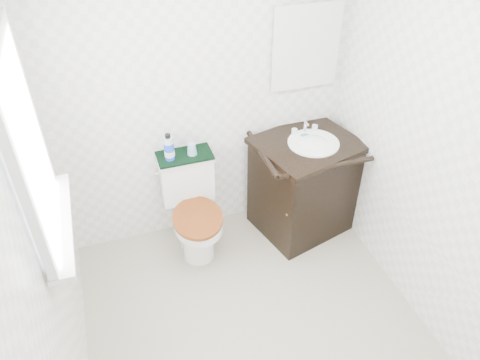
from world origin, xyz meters
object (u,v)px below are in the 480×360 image
mouthwash_bottle (169,148)px  cup (192,149)px  toilet (192,211)px  vanity (304,183)px  trash_bin (263,202)px

mouthwash_bottle → cup: bearing=2.8°
toilet → cup: bearing=62.7°
vanity → trash_bin: size_ratio=3.10×
toilet → trash_bin: size_ratio=2.58×
toilet → vanity: bearing=-4.2°
toilet → cup: 0.51m
mouthwash_bottle → cup: mouthwash_bottle is taller
mouthwash_bottle → vanity: bearing=-9.3°
trash_bin → mouthwash_bottle: bearing=-177.7°
cup → toilet: bearing=-117.3°
toilet → vanity: 0.92m
toilet → vanity: vanity is taller
toilet → trash_bin: toilet is taller
toilet → cup: (0.06, 0.11, 0.49)m
trash_bin → mouthwash_bottle: (-0.75, -0.03, 0.73)m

